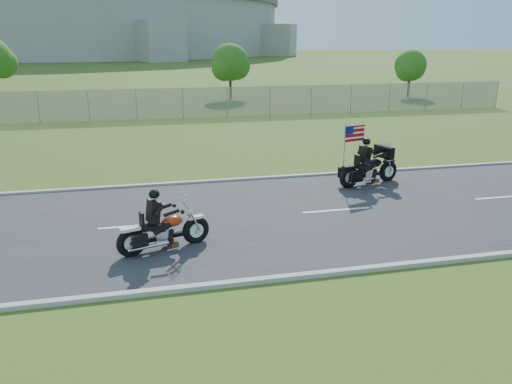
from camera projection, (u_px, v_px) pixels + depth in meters
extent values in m
plane|color=#304816|center=(208.00, 222.00, 14.60)|extent=(420.00, 420.00, 0.00)
cube|color=#28282B|center=(208.00, 221.00, 14.60)|extent=(120.00, 8.00, 0.04)
cube|color=#9E9B93|center=(194.00, 183.00, 18.36)|extent=(120.00, 0.18, 0.12)
cube|color=#9E9B93|center=(233.00, 283.00, 10.82)|extent=(120.00, 0.18, 0.12)
cube|color=gray|center=(88.00, 106.00, 31.87)|extent=(60.00, 0.03, 2.00)
cylinder|color=#A3A099|center=(79.00, 23.00, 165.70)|extent=(130.00, 130.00, 20.00)
cylinder|color=#605E5B|center=(77.00, 0.00, 163.63)|extent=(132.00, 132.00, 4.00)
cylinder|color=#382316|center=(230.00, 84.00, 43.44)|extent=(0.22, 0.22, 2.52)
sphere|color=#195416|center=(230.00, 62.00, 42.89)|extent=(3.20, 3.20, 3.20)
sphere|color=#195416|center=(236.00, 66.00, 43.58)|extent=(2.40, 2.40, 2.40)
sphere|color=#195416|center=(225.00, 68.00, 42.53)|extent=(2.24, 2.24, 2.24)
sphere|color=#195416|center=(1.00, 63.00, 43.03)|extent=(2.70, 2.70, 2.70)
cylinder|color=#382316|center=(409.00, 84.00, 45.03)|extent=(0.22, 0.22, 2.24)
sphere|color=#195416|center=(410.00, 65.00, 44.53)|extent=(2.80, 2.80, 2.80)
sphere|color=#195416|center=(413.00, 69.00, 45.14)|extent=(2.10, 2.10, 2.10)
sphere|color=#195416|center=(407.00, 70.00, 44.22)|extent=(1.96, 1.96, 1.96)
torus|color=black|center=(196.00, 230.00, 12.93)|extent=(0.76, 0.39, 0.74)
torus|color=black|center=(131.00, 243.00, 12.12)|extent=(0.76, 0.39, 0.74)
ellipsoid|color=#B8310D|center=(172.00, 221.00, 12.53)|extent=(0.63, 0.47, 0.28)
cube|color=black|center=(152.00, 226.00, 12.29)|extent=(0.61, 0.45, 0.12)
cube|color=black|center=(153.00, 211.00, 12.20)|extent=(0.35, 0.45, 0.55)
sphere|color=black|center=(154.00, 194.00, 12.10)|extent=(0.34, 0.34, 0.27)
cube|color=silver|center=(186.00, 201.00, 12.58)|extent=(0.17, 0.45, 0.40)
torus|color=black|center=(388.00, 171.00, 18.54)|extent=(0.82, 0.40, 0.80)
torus|color=black|center=(349.00, 177.00, 17.71)|extent=(0.82, 0.40, 0.80)
ellipsoid|color=black|center=(375.00, 163.00, 18.12)|extent=(0.67, 0.49, 0.30)
cube|color=black|center=(363.00, 166.00, 17.88)|extent=(0.66, 0.47, 0.13)
cube|color=black|center=(365.00, 155.00, 17.78)|extent=(0.36, 0.48, 0.59)
sphere|color=black|center=(367.00, 142.00, 17.66)|extent=(0.36, 0.36, 0.29)
cube|color=black|center=(384.00, 152.00, 18.19)|extent=(0.46, 0.89, 0.43)
cube|color=#B70C11|center=(355.00, 133.00, 17.59)|extent=(0.83, 0.25, 0.56)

